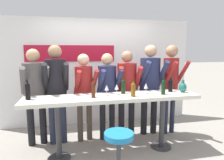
{
  "coord_description": "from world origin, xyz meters",
  "views": [
    {
      "loc": [
        -0.71,
        -3.11,
        1.76
      ],
      "look_at": [
        0.0,
        0.08,
        1.25
      ],
      "focal_mm": 32.0,
      "sensor_mm": 36.0,
      "label": 1
    }
  ],
  "objects": [
    {
      "name": "wine_glass_1",
      "position": [
        0.08,
        0.09,
        1.12
      ],
      "size": [
        0.07,
        0.07,
        0.18
      ],
      "color": "silver",
      "rests_on": "tasting_table"
    },
    {
      "name": "person_center_left",
      "position": [
        -0.43,
        0.57,
        1.04
      ],
      "size": [
        0.45,
        0.56,
        1.67
      ],
      "rotation": [
        0.0,
        0.0,
        0.18
      ],
      "color": "#473D33",
      "rests_on": "ground_plane"
    },
    {
      "name": "person_far_left",
      "position": [
        -1.3,
        0.6,
        1.09
      ],
      "size": [
        0.53,
        0.63,
        1.76
      ],
      "rotation": [
        0.0,
        0.0,
        0.2
      ],
      "color": "black",
      "rests_on": "ground_plane"
    },
    {
      "name": "wine_glass_2",
      "position": [
        0.6,
        0.06,
        1.12
      ],
      "size": [
        0.07,
        0.07,
        0.18
      ],
      "color": "silver",
      "rests_on": "tasting_table"
    },
    {
      "name": "wine_bottle_1",
      "position": [
        -1.32,
        0.05,
        1.14
      ],
      "size": [
        0.07,
        0.07,
        0.31
      ],
      "color": "black",
      "rests_on": "tasting_table"
    },
    {
      "name": "wine_bottle_3",
      "position": [
        1.08,
        0.1,
        1.12
      ],
      "size": [
        0.07,
        0.07,
        0.27
      ],
      "color": "black",
      "rests_on": "tasting_table"
    },
    {
      "name": "back_wall",
      "position": [
        -0.01,
        1.55,
        1.23
      ],
      "size": [
        4.47,
        0.12,
        2.44
      ],
      "color": "white",
      "rests_on": "ground_plane"
    },
    {
      "name": "person_far_right",
      "position": [
        1.33,
        0.54,
        1.17
      ],
      "size": [
        0.41,
        0.56,
        1.84
      ],
      "rotation": [
        0.0,
        0.0,
        0.14
      ],
      "color": "#23283D",
      "rests_on": "ground_plane"
    },
    {
      "name": "bar_stool",
      "position": [
        -0.1,
        -0.76,
        0.46
      ],
      "size": [
        0.4,
        0.4,
        0.7
      ],
      "color": "#333338",
      "rests_on": "ground_plane"
    },
    {
      "name": "person_right",
      "position": [
        0.91,
        0.61,
        1.14
      ],
      "size": [
        0.49,
        0.59,
        1.84
      ],
      "rotation": [
        0.0,
        0.0,
        0.03
      ],
      "color": "black",
      "rests_on": "ground_plane"
    },
    {
      "name": "wine_bottle_5",
      "position": [
        0.31,
        -0.11,
        1.12
      ],
      "size": [
        0.07,
        0.07,
        0.27
      ],
      "color": "brown",
      "rests_on": "tasting_table"
    },
    {
      "name": "person_center",
      "position": [
        0.02,
        0.56,
        1.04
      ],
      "size": [
        0.47,
        0.57,
        1.68
      ],
      "rotation": [
        0.0,
        0.0,
        0.13
      ],
      "color": "black",
      "rests_on": "ground_plane"
    },
    {
      "name": "wine_glass_0",
      "position": [
        -0.09,
        0.06,
        1.12
      ],
      "size": [
        0.07,
        0.07,
        0.18
      ],
      "color": "silver",
      "rests_on": "tasting_table"
    },
    {
      "name": "wine_bottle_4",
      "position": [
        0.85,
        -0.08,
        1.14
      ],
      "size": [
        0.07,
        0.07,
        0.31
      ],
      "color": "black",
      "rests_on": "tasting_table"
    },
    {
      "name": "wine_bottle_0",
      "position": [
        -0.33,
        -0.04,
        1.14
      ],
      "size": [
        0.06,
        0.06,
        0.32
      ],
      "color": "#4C1E0F",
      "rests_on": "tasting_table"
    },
    {
      "name": "person_left",
      "position": [
        -0.92,
        0.56,
        1.14
      ],
      "size": [
        0.45,
        0.58,
        1.83
      ],
      "rotation": [
        0.0,
        0.0,
        0.06
      ],
      "color": "#23283D",
      "rests_on": "ground_plane"
    },
    {
      "name": "ground_plane",
      "position": [
        0.0,
        0.0,
        0.0
      ],
      "size": [
        40.0,
        40.0,
        0.0
      ],
      "primitive_type": "plane",
      "color": "gray"
    },
    {
      "name": "decorative_vase",
      "position": [
        1.27,
        -0.0,
        1.09
      ],
      "size": [
        0.13,
        0.13,
        0.22
      ],
      "color": "#1E665B",
      "rests_on": "tasting_table"
    },
    {
      "name": "tasting_table",
      "position": [
        -0.0,
        0.0,
        0.86
      ],
      "size": [
        2.87,
        0.55,
        1.0
      ],
      "color": "silver",
      "rests_on": "ground_plane"
    },
    {
      "name": "person_center_right",
      "position": [
        0.42,
        0.62,
        1.06
      ],
      "size": [
        0.47,
        0.57,
        1.72
      ],
      "rotation": [
        0.0,
        0.0,
        -0.05
      ],
      "color": "black",
      "rests_on": "ground_plane"
    },
    {
      "name": "wine_bottle_2",
      "position": [
        0.21,
        0.13,
        1.14
      ],
      "size": [
        0.07,
        0.07,
        0.3
      ],
      "color": "black",
      "rests_on": "tasting_table"
    }
  ]
}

